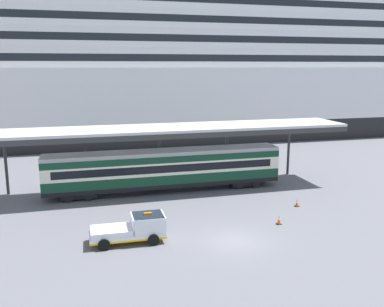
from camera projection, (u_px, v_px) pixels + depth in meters
The scene contains 7 objects.
ground_plane at pixel (235, 241), 29.41m from camera, with size 400.00×400.00×0.00m, color slate.
cruise_ship at pixel (131, 74), 71.25m from camera, with size 174.62×24.39×33.66m.
platform_canopy at pixel (163, 130), 40.29m from camera, with size 36.81×5.59×6.31m.
train_carriage at pixel (165, 169), 40.64m from camera, with size 22.78×2.81×4.11m.
service_truck at pixel (135, 228), 29.24m from camera, with size 5.23×2.32×2.02m.
traffic_cone_near at pixel (279, 220), 32.54m from camera, with size 0.36×0.36×0.69m.
traffic_cone_mid at pixel (297, 203), 36.66m from camera, with size 0.36×0.36×0.64m.
Camera 1 is at (-10.01, -25.82, 12.07)m, focal length 39.20 mm.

